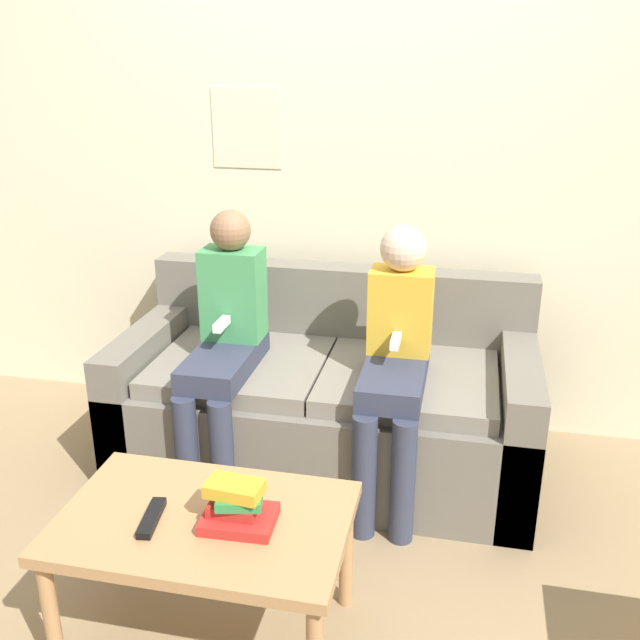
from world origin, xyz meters
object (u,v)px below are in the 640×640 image
Objects in this scene: tv_remote at (152,518)px; person_right at (396,355)px; couch at (327,403)px; coffee_table at (205,532)px; person_left at (224,340)px.

person_right is at bearing 49.37° from tv_remote.
tv_remote is (-0.28, -1.11, 0.17)m from couch.
coffee_table is at bearing 12.26° from tv_remote.
couch reaches higher than coffee_table.
person_left is 1.02× the size of person_right.
person_right is at bearing -32.27° from couch.
coffee_table is 0.75× the size of person_left.
person_right is 1.10m from tv_remote.
person_right is (0.68, -0.00, -0.00)m from person_left.
tv_remote is at bearing -83.92° from person_left.
couch is 1.53× the size of person_left.
couch is at bearing 82.45° from coffee_table.
tv_remote is at bearing -103.94° from couch.
couch is at bearing 147.73° from person_right.
person_right is 6.19× the size of tv_remote.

